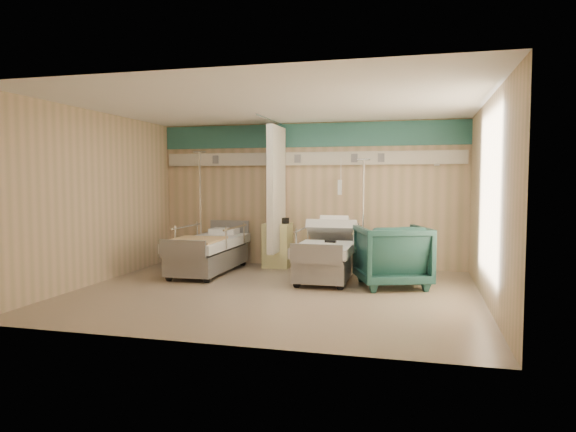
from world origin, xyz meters
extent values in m
cube|color=#87735D|center=(0.00, 0.00, 0.00)|extent=(6.00, 5.00, 0.00)
cube|color=tan|center=(0.00, 2.50, 1.40)|extent=(6.00, 0.04, 2.80)
cube|color=tan|center=(0.00, -2.50, 1.40)|extent=(6.00, 0.04, 2.80)
cube|color=tan|center=(-3.00, 0.00, 1.40)|extent=(0.04, 5.00, 2.80)
cube|color=tan|center=(3.00, 0.00, 1.40)|extent=(0.04, 5.00, 2.80)
cube|color=white|center=(0.00, 0.00, 2.80)|extent=(6.00, 5.00, 0.04)
cube|color=#2E6B64|center=(0.00, 2.48, 2.55)|extent=(6.00, 0.04, 0.45)
cube|color=beige|center=(0.00, 2.45, 2.10)|extent=(5.88, 0.08, 0.25)
cylinder|color=silver|center=(-0.50, 1.60, 2.76)|extent=(0.03, 1.80, 0.03)
cube|color=silver|center=(-0.50, 1.95, 1.51)|extent=(0.12, 0.90, 2.35)
cube|color=#E4DD8E|center=(-0.55, 2.20, 0.42)|extent=(0.50, 0.48, 0.85)
imported|color=#1B4540|center=(1.69, 0.90, 0.49)|extent=(1.34, 1.36, 0.98)
cube|color=white|center=(1.66, 0.88, 1.01)|extent=(0.71, 0.66, 0.07)
cylinder|color=silver|center=(1.10, 2.19, 0.02)|extent=(0.37, 0.37, 0.03)
cylinder|color=silver|center=(1.10, 2.19, 1.03)|extent=(0.03, 0.03, 2.06)
cylinder|color=silver|center=(1.10, 2.19, 2.06)|extent=(0.25, 0.03, 0.03)
cylinder|color=silver|center=(-2.08, 2.04, 0.02)|extent=(0.40, 0.40, 0.03)
cylinder|color=silver|center=(-2.08, 2.04, 1.11)|extent=(0.04, 0.04, 2.23)
cylinder|color=silver|center=(-2.08, 2.04, 2.23)|extent=(0.27, 0.03, 0.03)
cube|color=black|center=(0.65, 1.22, 0.65)|extent=(0.19, 0.11, 0.04)
cube|color=tan|center=(-1.64, 0.84, 0.65)|extent=(0.89, 1.09, 0.04)
cube|color=black|center=(-0.44, 2.19, 0.91)|extent=(0.24, 0.20, 0.11)
cylinder|color=white|center=(-0.74, 2.32, 0.91)|extent=(0.10, 0.10, 0.12)
camera|label=1|loc=(2.08, -7.31, 1.68)|focal=32.00mm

